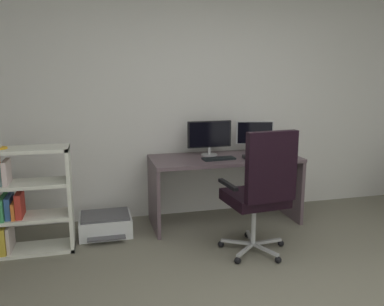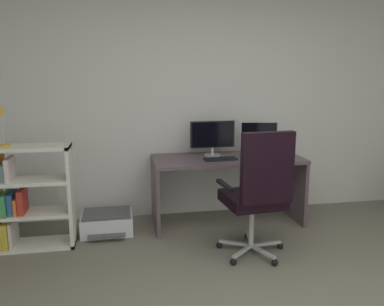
{
  "view_description": "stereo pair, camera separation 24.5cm",
  "coord_description": "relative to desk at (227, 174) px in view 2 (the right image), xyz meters",
  "views": [
    {
      "loc": [
        -1.22,
        -1.83,
        1.62
      ],
      "look_at": [
        -0.3,
        1.79,
        0.86
      ],
      "focal_mm": 36.76,
      "sensor_mm": 36.0,
      "label": 1
    },
    {
      "loc": [
        -0.98,
        -1.88,
        1.62
      ],
      "look_at": [
        -0.3,
        1.79,
        0.86
      ],
      "focal_mm": 36.76,
      "sensor_mm": 36.0,
      "label": 2
    }
  ],
  "objects": [
    {
      "name": "wall_back",
      "position": [
        -0.14,
        0.43,
        0.84
      ],
      "size": [
        5.48,
        0.1,
        2.77
      ],
      "primitive_type": "cube",
      "color": "silver",
      "rests_on": "ground"
    },
    {
      "name": "desk",
      "position": [
        0.0,
        0.0,
        0.0
      ],
      "size": [
        1.59,
        0.67,
        0.73
      ],
      "color": "#57464E",
      "rests_on": "ground"
    },
    {
      "name": "monitor_main",
      "position": [
        -0.13,
        0.13,
        0.4
      ],
      "size": [
        0.49,
        0.18,
        0.38
      ],
      "color": "#B2B5B7",
      "rests_on": "desk"
    },
    {
      "name": "monitor_secondary",
      "position": [
        0.39,
        0.13,
        0.4
      ],
      "size": [
        0.41,
        0.18,
        0.36
      ],
      "color": "#B2B5B7",
      "rests_on": "desk"
    },
    {
      "name": "keyboard",
      "position": [
        -0.1,
        -0.11,
        0.2
      ],
      "size": [
        0.35,
        0.15,
        0.02
      ],
      "primitive_type": "cube",
      "rotation": [
        0.0,
        0.0,
        0.06
      ],
      "color": "black",
      "rests_on": "desk"
    },
    {
      "name": "computer_mouse",
      "position": [
        0.19,
        -0.12,
        0.2
      ],
      "size": [
        0.07,
        0.11,
        0.03
      ],
      "primitive_type": "cube",
      "rotation": [
        0.0,
        0.0,
        -0.13
      ],
      "color": "black",
      "rests_on": "desk"
    },
    {
      "name": "office_chair",
      "position": [
        0.03,
        -0.88,
        0.09
      ],
      "size": [
        0.63,
        0.64,
        1.16
      ],
      "color": "#B7BABC",
      "rests_on": "ground"
    },
    {
      "name": "bookshelf",
      "position": [
        -2.1,
        -0.27,
        -0.08
      ],
      "size": [
        0.84,
        0.31,
        0.97
      ],
      "color": "white",
      "rests_on": "ground"
    },
    {
      "name": "printer",
      "position": [
        -1.29,
        -0.05,
        -0.44
      ],
      "size": [
        0.52,
        0.48,
        0.21
      ],
      "color": "silver",
      "rests_on": "ground"
    }
  ]
}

